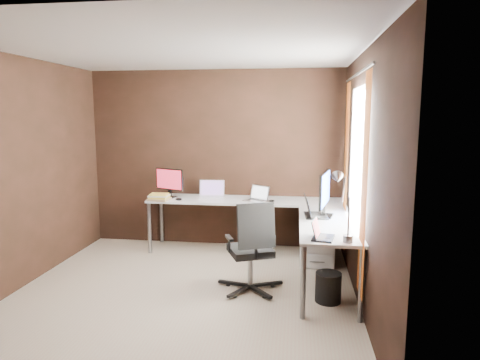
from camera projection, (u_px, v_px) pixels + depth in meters
The scene contains 15 objects.
room at pixel (216, 174), 4.36m from camera, with size 3.60×3.60×2.50m.
desk at pixel (270, 211), 5.34m from camera, with size 2.65×2.25×0.73m.
drawer_pedestal at pixel (317, 240), 5.43m from camera, with size 0.42×0.50×0.60m, color white.
monitor_left at pixel (169, 181), 5.96m from camera, with size 0.43×0.22×0.40m.
monitor_right at pixel (325, 191), 4.81m from camera, with size 0.20×0.62×0.51m.
laptop_white at pixel (212, 194), 5.98m from camera, with size 0.37×0.28×0.23m.
laptop_silver at pixel (257, 198), 5.71m from camera, with size 0.37×0.35×0.20m.
laptop_black_big at pixel (313, 212), 4.86m from camera, with size 0.28×0.37×0.24m.
laptop_black_small at pixel (321, 234), 3.98m from camera, with size 0.24×0.30×0.18m.
book_stack at pixel (159, 197), 5.78m from camera, with size 0.30×0.25×0.09m.
mouse_left at pixel (179, 199), 5.75m from camera, with size 0.09×0.06×0.04m, color black.
mouse_corner at pixel (272, 201), 5.65m from camera, with size 0.08×0.05×0.03m, color black.
desk_lamp at pixel (341, 197), 3.88m from camera, with size 0.20×0.23×0.64m.
office_chair at pixel (251, 265), 4.56m from camera, with size 0.56×0.59×0.99m.
wastebasket at pixel (328, 287), 4.31m from camera, with size 0.26×0.26×0.30m, color black.
Camera 1 is at (1.16, -4.19, 1.87)m, focal length 32.00 mm.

